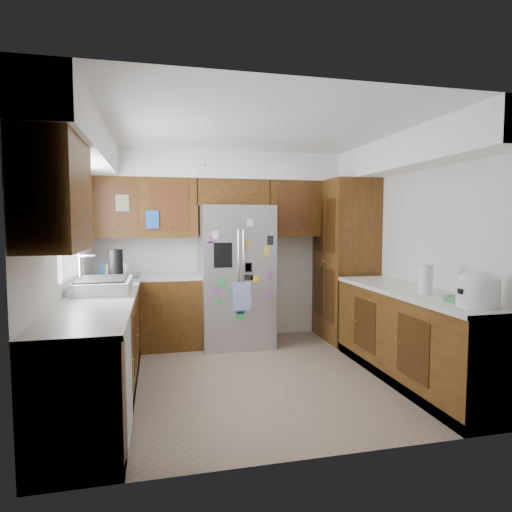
# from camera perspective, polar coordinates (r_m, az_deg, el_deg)

# --- Properties ---
(floor) EXTENTS (3.60, 3.60, 0.00)m
(floor) POSITION_cam_1_polar(r_m,az_deg,el_deg) (4.60, 0.08, -15.71)
(floor) COLOR gray
(floor) RESTS_ON ground
(room_shell) EXTENTS (3.64, 3.24, 2.52)m
(room_shell) POSITION_cam_1_polar(r_m,az_deg,el_deg) (4.66, -2.21, 7.36)
(room_shell) COLOR silver
(room_shell) RESTS_ON ground
(left_counter_run) EXTENTS (1.36, 3.20, 0.92)m
(left_counter_run) POSITION_cam_1_polar(r_m,az_deg,el_deg) (4.41, -17.84, -11.00)
(left_counter_run) COLOR #3C250B
(left_counter_run) RESTS_ON ground
(right_counter_run) EXTENTS (0.63, 2.25, 0.92)m
(right_counter_run) POSITION_cam_1_polar(r_m,az_deg,el_deg) (4.63, 20.24, -10.41)
(right_counter_run) COLOR #3C250B
(right_counter_run) RESTS_ON ground
(pantry) EXTENTS (0.60, 0.90, 2.15)m
(pantry) POSITION_cam_1_polar(r_m,az_deg,el_deg) (5.92, 11.78, -0.58)
(pantry) COLOR #3C250B
(pantry) RESTS_ON ground
(fridge) EXTENTS (0.90, 0.79, 1.80)m
(fridge) POSITION_cam_1_polar(r_m,az_deg,el_deg) (5.54, -2.74, -2.65)
(fridge) COLOR #A2A2A7
(fridge) RESTS_ON ground
(bridge_cabinet) EXTENTS (0.96, 0.34, 0.35)m
(bridge_cabinet) POSITION_cam_1_polar(r_m,az_deg,el_deg) (5.73, -3.19, 8.35)
(bridge_cabinet) COLOR #3C250B
(bridge_cabinet) RESTS_ON fridge
(fridge_top_items) EXTENTS (0.87, 0.36, 0.31)m
(fridge_top_items) POSITION_cam_1_polar(r_m,az_deg,el_deg) (5.71, -4.41, 11.52)
(fridge_top_items) COLOR #1E29C9
(fridge_top_items) RESTS_ON bridge_cabinet
(sink_assembly) EXTENTS (0.52, 0.70, 0.37)m
(sink_assembly) POSITION_cam_1_polar(r_m,az_deg,el_deg) (4.38, -19.74, -3.68)
(sink_assembly) COLOR silver
(sink_assembly) RESTS_ON left_counter_run
(left_counter_clutter) EXTENTS (0.37, 0.87, 0.38)m
(left_counter_clutter) POSITION_cam_1_polar(r_m,az_deg,el_deg) (5.12, -18.17, -1.78)
(left_counter_clutter) COLOR black
(left_counter_clutter) RESTS_ON left_counter_run
(rice_cooker) EXTENTS (0.33, 0.32, 0.29)m
(rice_cooker) POSITION_cam_1_polar(r_m,az_deg,el_deg) (3.83, 27.49, -3.82)
(rice_cooker) COLOR white
(rice_cooker) RESTS_ON right_counter_run
(paper_towel) EXTENTS (0.12, 0.12, 0.28)m
(paper_towel) POSITION_cam_1_polar(r_m,az_deg,el_deg) (4.30, 21.67, -2.90)
(paper_towel) COLOR white
(paper_towel) RESTS_ON right_counter_run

